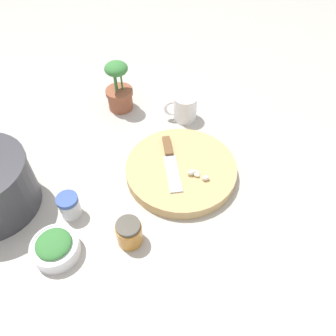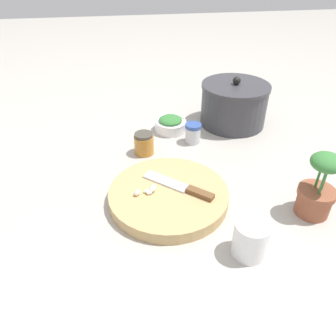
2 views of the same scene
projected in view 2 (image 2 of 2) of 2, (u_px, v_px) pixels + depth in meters
name	position (u px, v px, depth m)	size (l,w,h in m)	color
ground_plane	(172.00, 179.00, 0.95)	(5.00, 5.00, 0.00)	#B2ADA3
cutting_board	(168.00, 196.00, 0.86)	(0.31, 0.31, 0.03)	tan
chef_knife	(182.00, 187.00, 0.86)	(0.16, 0.17, 0.01)	brown
garlic_cloves	(147.00, 190.00, 0.84)	(0.04, 0.07, 0.02)	silver
herb_bowl	(171.00, 124.00, 1.17)	(0.11, 0.11, 0.05)	white
spice_jar	(193.00, 133.00, 1.10)	(0.05, 0.05, 0.07)	silver
coffee_mug	(251.00, 238.00, 0.70)	(0.09, 0.09, 0.09)	white
honey_jar	(144.00, 144.00, 1.04)	(0.06, 0.06, 0.07)	#BC7A2D
stock_pot	(234.00, 104.00, 1.19)	(0.24, 0.24, 0.18)	#38383D
potted_herb	(318.00, 190.00, 0.79)	(0.09, 0.09, 0.17)	#935138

